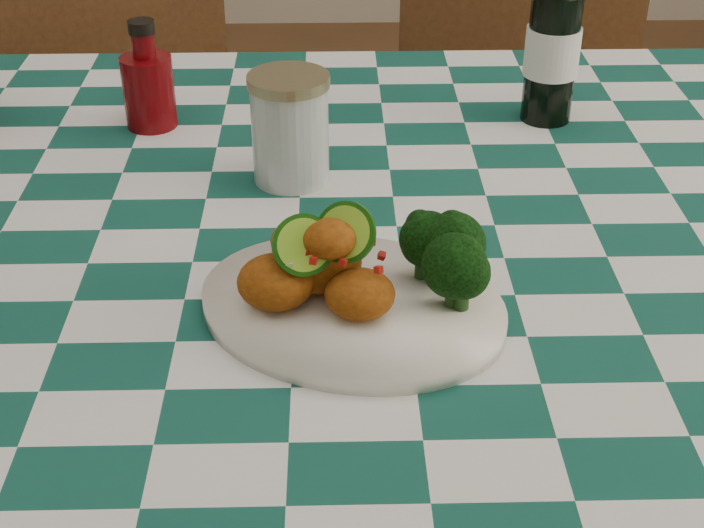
{
  "coord_description": "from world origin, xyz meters",
  "views": [
    {
      "loc": [
        0.04,
        -0.88,
        1.3
      ],
      "look_at": [
        0.05,
        -0.16,
        0.84
      ],
      "focal_mm": 50.0,
      "sensor_mm": 36.0,
      "label": 1
    }
  ],
  "objects_px": {
    "wooden_chair_left": "(149,165)",
    "plate": "(352,307)",
    "wooden_chair_right": "(518,163)",
    "dining_table": "(308,498)",
    "fried_chicken_pile": "(330,260)",
    "beer_bottle": "(555,31)",
    "mason_jar": "(290,129)",
    "ketchup_bottle": "(147,74)"
  },
  "relations": [
    {
      "from": "wooden_chair_left",
      "to": "plate",
      "type": "bearing_deg",
      "value": -93.44
    },
    {
      "from": "wooden_chair_right",
      "to": "wooden_chair_left",
      "type": "bearing_deg",
      "value": -175.09
    },
    {
      "from": "dining_table",
      "to": "plate",
      "type": "relative_size",
      "value": 5.92
    },
    {
      "from": "dining_table",
      "to": "fried_chicken_pile",
      "type": "xyz_separation_m",
      "value": [
        0.03,
        -0.16,
        0.45
      ]
    },
    {
      "from": "dining_table",
      "to": "beer_bottle",
      "type": "distance_m",
      "value": 0.65
    },
    {
      "from": "fried_chicken_pile",
      "to": "wooden_chair_left",
      "type": "xyz_separation_m",
      "value": [
        -0.33,
        0.89,
        -0.35
      ]
    },
    {
      "from": "mason_jar",
      "to": "wooden_chair_left",
      "type": "distance_m",
      "value": 0.77
    },
    {
      "from": "plate",
      "to": "beer_bottle",
      "type": "height_order",
      "value": "beer_bottle"
    },
    {
      "from": "wooden_chair_left",
      "to": "wooden_chair_right",
      "type": "bearing_deg",
      "value": -26.03
    },
    {
      "from": "wooden_chair_left",
      "to": "wooden_chair_right",
      "type": "height_order",
      "value": "wooden_chair_right"
    },
    {
      "from": "dining_table",
      "to": "ketchup_bottle",
      "type": "distance_m",
      "value": 0.56
    },
    {
      "from": "wooden_chair_left",
      "to": "dining_table",
      "type": "bearing_deg",
      "value": -92.74
    },
    {
      "from": "beer_bottle",
      "to": "wooden_chair_left",
      "type": "distance_m",
      "value": 0.86
    },
    {
      "from": "beer_bottle",
      "to": "dining_table",
      "type": "bearing_deg",
      "value": -138.9
    },
    {
      "from": "ketchup_bottle",
      "to": "mason_jar",
      "type": "xyz_separation_m",
      "value": [
        0.18,
        -0.15,
        -0.01
      ]
    },
    {
      "from": "dining_table",
      "to": "mason_jar",
      "type": "distance_m",
      "value": 0.47
    },
    {
      "from": "plate",
      "to": "wooden_chair_left",
      "type": "xyz_separation_m",
      "value": [
        -0.35,
        0.89,
        -0.3
      ]
    },
    {
      "from": "plate",
      "to": "ketchup_bottle",
      "type": "distance_m",
      "value": 0.49
    },
    {
      "from": "plate",
      "to": "wooden_chair_left",
      "type": "height_order",
      "value": "wooden_chair_left"
    },
    {
      "from": "ketchup_bottle",
      "to": "mason_jar",
      "type": "height_order",
      "value": "ketchup_bottle"
    },
    {
      "from": "mason_jar",
      "to": "wooden_chair_left",
      "type": "xyz_separation_m",
      "value": [
        -0.29,
        0.62,
        -0.35
      ]
    },
    {
      "from": "mason_jar",
      "to": "dining_table",
      "type": "bearing_deg",
      "value": -84.93
    },
    {
      "from": "plate",
      "to": "wooden_chair_right",
      "type": "relative_size",
      "value": 0.28
    },
    {
      "from": "fried_chicken_pile",
      "to": "beer_bottle",
      "type": "relative_size",
      "value": 0.55
    },
    {
      "from": "dining_table",
      "to": "ketchup_bottle",
      "type": "relative_size",
      "value": 12.3
    },
    {
      "from": "mason_jar",
      "to": "wooden_chair_left",
      "type": "bearing_deg",
      "value": 114.91
    },
    {
      "from": "wooden_chair_left",
      "to": "ketchup_bottle",
      "type": "bearing_deg",
      "value": -102.0
    },
    {
      "from": "mason_jar",
      "to": "wooden_chair_left",
      "type": "relative_size",
      "value": 0.12
    },
    {
      "from": "fried_chicken_pile",
      "to": "wooden_chair_right",
      "type": "bearing_deg",
      "value": 68.59
    },
    {
      "from": "dining_table",
      "to": "beer_bottle",
      "type": "bearing_deg",
      "value": 41.1
    },
    {
      "from": "wooden_chair_left",
      "to": "fried_chicken_pile",
      "type": "bearing_deg",
      "value": -94.55
    },
    {
      "from": "dining_table",
      "to": "fried_chicken_pile",
      "type": "distance_m",
      "value": 0.48
    },
    {
      "from": "dining_table",
      "to": "ketchup_bottle",
      "type": "bearing_deg",
      "value": 125.96
    },
    {
      "from": "plate",
      "to": "mason_jar",
      "type": "xyz_separation_m",
      "value": [
        -0.06,
        0.27,
        0.05
      ]
    },
    {
      "from": "fried_chicken_pile",
      "to": "wooden_chair_right",
      "type": "height_order",
      "value": "wooden_chair_right"
    },
    {
      "from": "ketchup_bottle",
      "to": "dining_table",
      "type": "bearing_deg",
      "value": -54.04
    },
    {
      "from": "fried_chicken_pile",
      "to": "wooden_chair_left",
      "type": "bearing_deg",
      "value": 110.35
    },
    {
      "from": "mason_jar",
      "to": "beer_bottle",
      "type": "relative_size",
      "value": 0.53
    },
    {
      "from": "plate",
      "to": "beer_bottle",
      "type": "bearing_deg",
      "value": 59.08
    },
    {
      "from": "mason_jar",
      "to": "beer_bottle",
      "type": "distance_m",
      "value": 0.36
    },
    {
      "from": "mason_jar",
      "to": "beer_bottle",
      "type": "bearing_deg",
      "value": 26.5
    },
    {
      "from": "fried_chicken_pile",
      "to": "mason_jar",
      "type": "height_order",
      "value": "mason_jar"
    }
  ]
}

